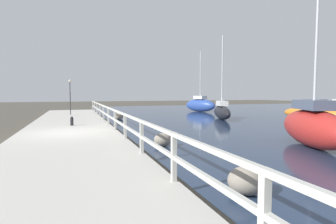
{
  "coord_description": "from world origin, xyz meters",
  "views": [
    {
      "loc": [
        0.27,
        -13.01,
        2.06
      ],
      "look_at": [
        3.86,
        -3.01,
        1.32
      ],
      "focal_mm": 28.0,
      "sensor_mm": 36.0,
      "label": 1
    }
  ],
  "objects_px": {
    "mooring_bollard": "(72,121)",
    "sailboat_red": "(313,126)",
    "dock_lamp": "(70,92)",
    "sailboat_blue": "(200,105)",
    "sailboat_orange": "(314,113)",
    "sailboat_black": "(222,111)"
  },
  "relations": [
    {
      "from": "dock_lamp",
      "to": "sailboat_orange",
      "type": "height_order",
      "value": "sailboat_orange"
    },
    {
      "from": "mooring_bollard",
      "to": "sailboat_orange",
      "type": "relative_size",
      "value": 0.1
    },
    {
      "from": "sailboat_red",
      "to": "sailboat_orange",
      "type": "relative_size",
      "value": 1.32
    },
    {
      "from": "mooring_bollard",
      "to": "sailboat_blue",
      "type": "xyz_separation_m",
      "value": [
        13.76,
        11.23,
        0.27
      ]
    },
    {
      "from": "sailboat_blue",
      "to": "sailboat_orange",
      "type": "height_order",
      "value": "sailboat_blue"
    },
    {
      "from": "sailboat_black",
      "to": "sailboat_orange",
      "type": "distance_m",
      "value": 6.74
    },
    {
      "from": "mooring_bollard",
      "to": "sailboat_red",
      "type": "bearing_deg",
      "value": -42.87
    },
    {
      "from": "dock_lamp",
      "to": "sailboat_blue",
      "type": "bearing_deg",
      "value": 12.59
    },
    {
      "from": "dock_lamp",
      "to": "sailboat_black",
      "type": "xyz_separation_m",
      "value": [
        11.61,
        -5.35,
        -1.61
      ]
    },
    {
      "from": "sailboat_blue",
      "to": "sailboat_black",
      "type": "bearing_deg",
      "value": -127.49
    },
    {
      "from": "mooring_bollard",
      "to": "dock_lamp",
      "type": "bearing_deg",
      "value": 91.11
    },
    {
      "from": "sailboat_red",
      "to": "sailboat_black",
      "type": "relative_size",
      "value": 1.02
    },
    {
      "from": "dock_lamp",
      "to": "sailboat_blue",
      "type": "distance_m",
      "value": 14.34
    },
    {
      "from": "sailboat_red",
      "to": "sailboat_blue",
      "type": "xyz_separation_m",
      "value": [
        4.93,
        19.43,
        -0.01
      ]
    },
    {
      "from": "sailboat_red",
      "to": "sailboat_orange",
      "type": "bearing_deg",
      "value": 63.05
    },
    {
      "from": "sailboat_red",
      "to": "sailboat_blue",
      "type": "height_order",
      "value": "sailboat_red"
    },
    {
      "from": "mooring_bollard",
      "to": "sailboat_red",
      "type": "height_order",
      "value": "sailboat_red"
    },
    {
      "from": "sailboat_red",
      "to": "sailboat_blue",
      "type": "distance_m",
      "value": 20.05
    },
    {
      "from": "dock_lamp",
      "to": "sailboat_orange",
      "type": "relative_size",
      "value": 0.57
    },
    {
      "from": "dock_lamp",
      "to": "sailboat_blue",
      "type": "height_order",
      "value": "sailboat_blue"
    },
    {
      "from": "dock_lamp",
      "to": "sailboat_red",
      "type": "bearing_deg",
      "value": -61.16
    },
    {
      "from": "dock_lamp",
      "to": "sailboat_red",
      "type": "distance_m",
      "value": 18.69
    }
  ]
}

